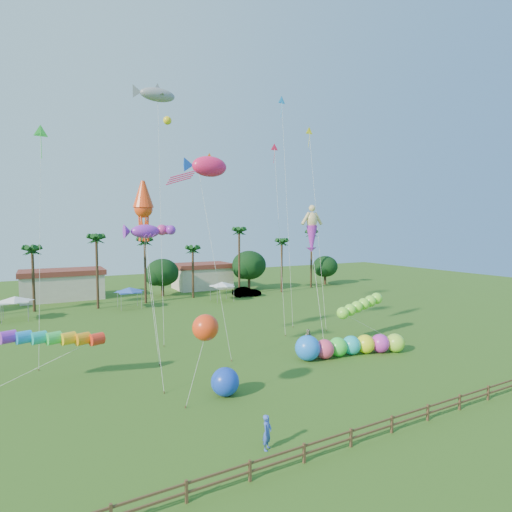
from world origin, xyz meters
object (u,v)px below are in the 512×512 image
spectator_a (267,432)px  blue_ball (225,382)px  spectator_b (309,339)px  caterpillar_inflatable (347,346)px  car_b (247,292)px

spectator_a → blue_ball: bearing=45.6°
blue_ball → spectator_b: bearing=28.3°
spectator_a → blue_ball: (0.82, 7.16, 0.05)m
caterpillar_inflatable → spectator_b: bearing=125.3°
spectator_a → blue_ball: size_ratio=0.95×
car_b → caterpillar_inflatable: size_ratio=0.44×
spectator_a → spectator_b: 18.21m
blue_ball → caterpillar_inflatable: bearing=11.2°
car_b → blue_ball: blue_ball is taller
spectator_a → caterpillar_inflatable: caterpillar_inflatable is taller
blue_ball → car_b: bearing=60.7°
spectator_b → spectator_a: bearing=-85.0°
spectator_a → spectator_b: spectator_a is taller
spectator_a → blue_ball: 7.21m
spectator_b → caterpillar_inflatable: (1.56, -3.62, 0.03)m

